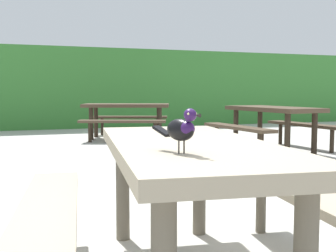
% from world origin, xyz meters
% --- Properties ---
extents(hedge_wall, '(28.00, 2.29, 2.20)m').
position_xyz_m(hedge_wall, '(0.00, 10.76, 1.10)').
color(hedge_wall, '#387A33').
rests_on(hedge_wall, ground).
extents(picnic_table_foreground, '(1.89, 1.91, 0.74)m').
position_xyz_m(picnic_table_foreground, '(0.10, 0.13, 0.56)').
color(picnic_table_foreground, gray).
rests_on(picnic_table_foreground, ground).
extents(bird_grackle, '(0.13, 0.28, 0.18)m').
position_xyz_m(bird_grackle, '(-0.09, -0.28, 0.84)').
color(bird_grackle, black).
rests_on(bird_grackle, picnic_table_foreground).
extents(picnic_table_mid_right, '(2.19, 2.17, 0.74)m').
position_xyz_m(picnic_table_mid_right, '(1.43, 6.88, 0.56)').
color(picnic_table_mid_right, '#473828').
rests_on(picnic_table_mid_right, ground).
extents(picnic_table_far_centre, '(1.82, 1.86, 0.74)m').
position_xyz_m(picnic_table_far_centre, '(3.31, 4.26, 0.56)').
color(picnic_table_far_centre, '#473828').
rests_on(picnic_table_far_centre, ground).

